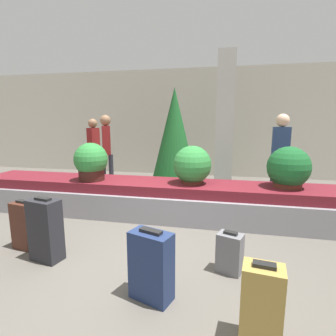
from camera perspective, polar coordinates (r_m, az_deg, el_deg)
The scene contains 16 objects.
ground_plane at distance 3.31m, azimuth -6.24°, elevation -20.01°, with size 18.00×18.00×0.00m, color #59544C.
back_wall at distance 8.12m, azimuth 5.49°, elevation 9.74°, with size 18.00×0.06×3.20m.
carousel at distance 4.65m, azimuth 0.00°, elevation -6.90°, with size 7.35×0.99×0.61m.
pillar at distance 6.25m, azimuth 12.25°, elevation 9.42°, with size 0.40×0.40×3.20m.
suitcase_0 at distance 3.53m, azimuth -25.12°, elevation -12.12°, with size 0.41×0.29×0.78m.
suitcase_1 at distance 2.61m, azimuth -3.67°, elevation -20.47°, with size 0.44×0.33×0.69m.
suitcase_2 at distance 2.31m, azimuth 19.70°, elevation -26.16°, with size 0.33×0.25×0.65m.
suitcase_3 at distance 4.00m, azimuth -28.77°, elevation -10.82°, with size 0.32×0.25×0.65m.
suitcase_5 at distance 3.12m, azimuth 13.29°, elevation -17.52°, with size 0.32×0.27×0.47m.
potted_plant_0 at distance 4.57m, azimuth 24.75°, elevation -0.13°, with size 0.66×0.66×0.66m.
potted_plant_1 at distance 4.87m, azimuth -16.41°, elevation 1.27°, with size 0.59×0.59×0.67m.
potted_plant_2 at distance 4.44m, azimuth 5.29°, elevation 0.50°, with size 0.65×0.65×0.65m.
traveler_0 at distance 7.35m, azimuth -15.86°, elevation 4.92°, with size 0.31×0.35×1.72m.
traveler_1 at distance 6.49m, azimuth -13.27°, elevation 4.92°, with size 0.31×0.37×1.80m.
traveler_2 at distance 5.63m, azimuth 23.26°, elevation 3.57°, with size 0.33×0.25×1.80m.
decorated_tree at distance 5.97m, azimuth 1.40°, elevation 6.60°, with size 1.09×1.09×2.40m.
Camera 1 is at (0.92, -2.71, 1.66)m, focal length 28.00 mm.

